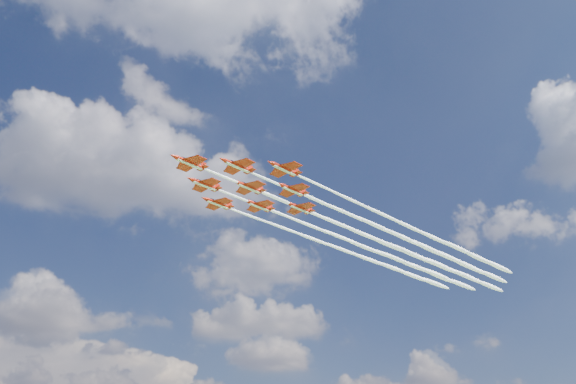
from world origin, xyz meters
TOP-DOWN VIEW (x-y plane):
  - jet_lead at (35.71, 20.85)m, footprint 107.01×68.50m
  - jet_row2_port at (48.75, 19.95)m, footprint 107.01×68.50m
  - jet_row2_starb at (40.62, 32.97)m, footprint 107.01×68.50m
  - jet_row3_port at (61.79, 19.04)m, footprint 107.01×68.50m
  - jet_row3_centre at (53.67, 32.06)m, footprint 107.01×68.50m
  - jet_row3_starb at (45.54, 45.08)m, footprint 107.01×68.50m
  - jet_row4_port at (66.71, 31.15)m, footprint 107.01×68.50m
  - jet_row4_starb at (58.59, 44.17)m, footprint 107.01×68.50m
  - jet_tail at (71.63, 43.27)m, footprint 107.01×68.50m

SIDE VIEW (x-z plane):
  - jet_lead at x=35.71m, z-range 81.48..84.41m
  - jet_row2_port at x=48.75m, z-range 81.48..84.41m
  - jet_row2_starb at x=40.62m, z-range 81.48..84.41m
  - jet_row3_port at x=61.79m, z-range 81.48..84.41m
  - jet_row3_centre at x=53.67m, z-range 81.48..84.41m
  - jet_row3_starb at x=45.54m, z-range 81.48..84.41m
  - jet_row4_port at x=66.71m, z-range 81.48..84.41m
  - jet_row4_starb at x=58.59m, z-range 81.48..84.41m
  - jet_tail at x=71.63m, z-range 81.48..84.41m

